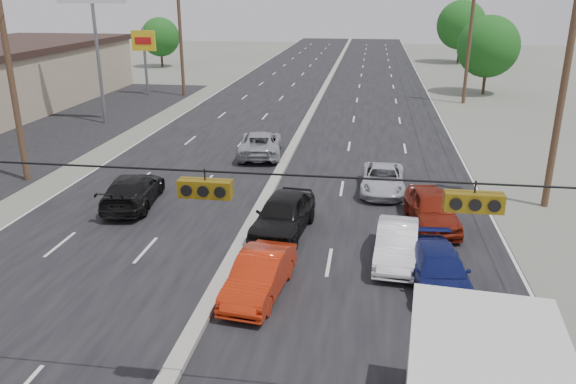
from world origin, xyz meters
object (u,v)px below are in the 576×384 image
object	(u,v)px
oncoming_far	(260,144)
queue_car_a	(283,215)
queue_car_c	(383,180)
oncoming_near	(133,190)
tree_left_far	(160,37)
utility_pole_right_b	(563,92)
tree_right_mid	(488,47)
tree_right_far	(461,25)
utility_pole_right_c	(469,42)
utility_pole_left_c	(181,39)
pole_sign_far	(144,46)
utility_pole_left_b	(11,79)
red_sedan	(259,276)
queue_car_b	(397,244)
queue_car_e	(432,209)
queue_car_d	(439,271)

from	to	relation	value
oncoming_far	queue_car_a	bearing A→B (deg)	97.74
queue_car_c	oncoming_near	size ratio (longest dim) A/B	0.90
oncoming_far	tree_left_far	bearing A→B (deg)	-70.14
utility_pole_right_b	tree_right_mid	distance (m)	30.11
tree_right_far	oncoming_near	distance (m)	61.70
queue_car_a	queue_car_c	size ratio (longest dim) A/B	1.06
tree_left_far	tree_right_far	distance (m)	39.31
oncoming_near	utility_pole_right_c	bearing A→B (deg)	-130.62
utility_pole_left_c	utility_pole_right_c	distance (m)	25.00
utility_pole_right_c	oncoming_near	world-z (taller)	utility_pole_right_c
tree_right_far	queue_car_c	world-z (taller)	tree_right_far
utility_pole_right_c	pole_sign_far	size ratio (longest dim) A/B	1.67
queue_car_a	tree_left_far	bearing A→B (deg)	121.71
utility_pole_left_b	utility_pole_left_c	distance (m)	25.00
queue_car_c	red_sedan	bearing A→B (deg)	-109.76
queue_car_b	red_sedan	bearing A→B (deg)	-140.82
red_sedan	oncoming_near	world-z (taller)	oncoming_near
tree_right_mid	queue_car_c	xyz separation A→B (m)	(-9.67, -29.12, -3.73)
pole_sign_far	oncoming_near	xyz separation A→B (m)	(10.30, -27.60, -3.70)
queue_car_b	queue_car_a	bearing A→B (deg)	161.29
utility_pole_left_c	tree_left_far	size ratio (longest dim) A/B	1.63
utility_pole_left_b	tree_right_mid	size ratio (longest dim) A/B	1.40
oncoming_near	tree_left_far	bearing A→B (deg)	-78.31
queue_car_b	queue_car_e	distance (m)	3.76
pole_sign_far	utility_pole_left_b	bearing A→B (deg)	-82.03
queue_car_d	oncoming_far	xyz separation A→B (m)	(-8.64, 14.54, 0.08)
red_sedan	oncoming_near	size ratio (longest dim) A/B	0.83
pole_sign_far	tree_left_far	world-z (taller)	tree_left_far
utility_pole_left_b	queue_car_e	world-z (taller)	utility_pole_left_b
utility_pole_left_c	oncoming_near	xyz separation A→B (m)	(6.80, -27.60, -4.40)
pole_sign_far	queue_car_d	xyz separation A→B (m)	(23.00, -33.31, -3.78)
tree_right_mid	red_sedan	bearing A→B (deg)	-108.98
queue_car_a	queue_car_e	xyz separation A→B (m)	(5.86, 1.58, -0.05)
queue_car_e	queue_car_d	bearing A→B (deg)	-99.99
utility_pole_right_b	pole_sign_far	world-z (taller)	utility_pole_right_b
tree_right_mid	queue_car_a	bearing A→B (deg)	-111.41
utility_pole_right_c	pole_sign_far	world-z (taller)	utility_pole_right_c
queue_car_c	oncoming_far	xyz separation A→B (m)	(-6.98, 5.34, 0.10)
utility_pole_left_b	queue_car_a	size ratio (longest dim) A/B	2.15
queue_car_d	queue_car_e	world-z (taller)	queue_car_e
utility_pole_right_b	queue_car_c	bearing A→B (deg)	172.99
tree_left_far	queue_car_b	bearing A→B (deg)	-61.72
pole_sign_far	queue_car_c	xyz separation A→B (m)	(21.33, -24.12, -3.80)
tree_right_mid	red_sedan	distance (m)	41.97
queue_car_c	utility_pole_right_c	bearing A→B (deg)	74.39
tree_right_far	red_sedan	world-z (taller)	tree_right_far
oncoming_far	tree_right_far	bearing A→B (deg)	-117.73
utility_pole_left_c	red_sedan	world-z (taller)	utility_pole_left_c
queue_car_b	queue_car_c	bearing A→B (deg)	97.52
utility_pole_right_c	oncoming_near	bearing A→B (deg)	-123.40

